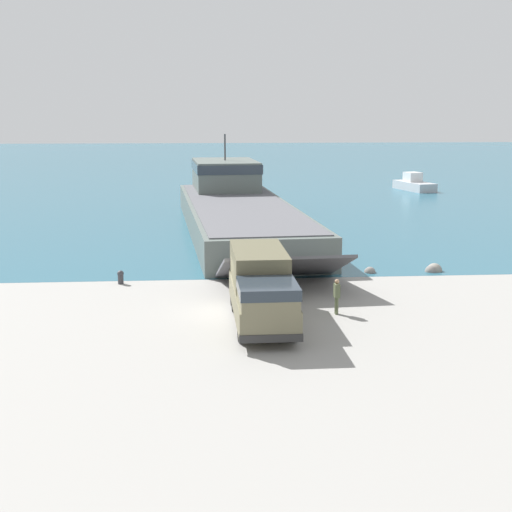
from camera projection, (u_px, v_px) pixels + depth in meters
name	position (u px, v px, depth m)	size (l,w,h in m)	color
ground_plane	(233.00, 311.00, 33.77)	(240.00, 240.00, 0.00)	gray
water_surface	(210.00, 164.00, 128.17)	(240.00, 180.00, 0.01)	#285B70
landing_craft	(236.00, 206.00, 58.26)	(10.20, 37.36, 7.29)	#56605B
military_truck	(261.00, 287.00, 31.66)	(2.60, 8.22, 3.12)	#6B664C
soldier_on_ramp	(337.00, 294.00, 33.10)	(0.25, 0.45, 1.67)	#566042
moored_boat_a	(414.00, 184.00, 85.86)	(3.88, 6.74, 2.13)	#B7BABF
mooring_bollard	(121.00, 277.00, 39.05)	(0.36, 0.36, 0.76)	#333338
shoreline_rock_a	(370.00, 273.00, 41.88)	(0.68, 0.68, 0.68)	gray
shoreline_rock_b	(434.00, 271.00, 42.29)	(0.93, 0.93, 0.93)	gray
shoreline_rock_c	(431.00, 272.00, 42.12)	(0.76, 0.76, 0.76)	gray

